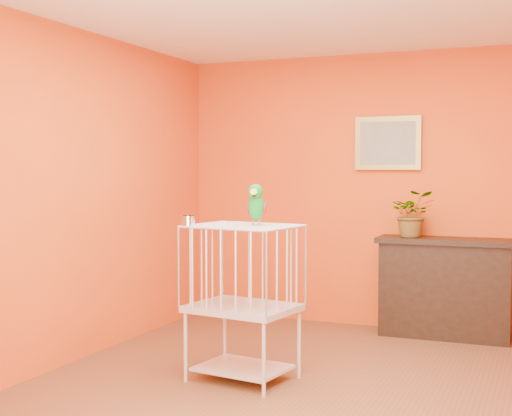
% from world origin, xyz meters
% --- Properties ---
extents(ground, '(4.50, 4.50, 0.00)m').
position_xyz_m(ground, '(0.00, 0.00, 0.00)').
color(ground, brown).
rests_on(ground, ground).
extents(room_shell, '(4.50, 4.50, 4.50)m').
position_xyz_m(room_shell, '(0.00, 0.00, 1.58)').
color(room_shell, '#DF4C15').
rests_on(room_shell, ground).
extents(console_cabinet, '(1.20, 0.43, 0.89)m').
position_xyz_m(console_cabinet, '(0.56, 2.04, 0.45)').
color(console_cabinet, black).
rests_on(console_cabinet, ground).
extents(potted_plant, '(0.48, 0.51, 0.33)m').
position_xyz_m(potted_plant, '(0.27, 2.05, 1.06)').
color(potted_plant, '#26722D').
rests_on(potted_plant, console_cabinet).
extents(framed_picture, '(0.62, 0.04, 0.50)m').
position_xyz_m(framed_picture, '(0.00, 2.22, 1.75)').
color(framed_picture, '#A3853A').
rests_on(framed_picture, room_shell).
extents(birdcage, '(0.79, 0.65, 1.10)m').
position_xyz_m(birdcage, '(-0.58, 0.15, 0.57)').
color(birdcage, beige).
rests_on(birdcage, ground).
extents(feed_cup, '(0.10, 0.10, 0.07)m').
position_xyz_m(feed_cup, '(-0.92, -0.03, 1.14)').
color(feed_cup, silver).
rests_on(feed_cup, birdcage).
extents(parrot, '(0.15, 0.27, 0.30)m').
position_xyz_m(parrot, '(-0.49, 0.18, 1.25)').
color(parrot, '#59544C').
rests_on(parrot, birdcage).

